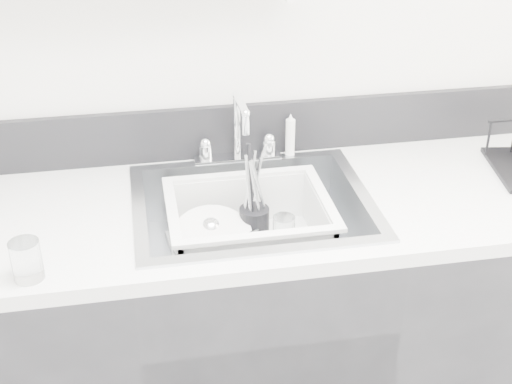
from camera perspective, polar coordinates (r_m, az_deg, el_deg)
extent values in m
cube|color=silver|center=(2.04, -1.82, 12.69)|extent=(3.50, 0.02, 2.60)
cube|color=black|center=(2.20, -0.24, -11.73)|extent=(3.20, 0.62, 0.88)
cube|color=white|center=(1.93, -0.27, -1.36)|extent=(3.20, 0.62, 0.04)
cube|color=black|center=(2.14, -1.69, 4.96)|extent=(3.20, 0.02, 0.16)
cube|color=silver|center=(2.13, -1.48, 2.73)|extent=(0.26, 0.06, 0.02)
cylinder|color=silver|center=(2.11, -4.04, 3.17)|extent=(0.04, 0.04, 0.05)
cylinder|color=silver|center=(2.14, 1.03, 3.58)|extent=(0.04, 0.04, 0.05)
cylinder|color=silver|center=(2.09, -1.52, 5.23)|extent=(0.02, 0.02, 0.20)
cylinder|color=silver|center=(1.98, -1.21, 7.13)|extent=(0.02, 0.15, 0.02)
cylinder|color=silver|center=(2.13, 2.75, 4.56)|extent=(0.03, 0.03, 0.14)
cylinder|color=white|center=(1.97, -3.18, -4.94)|extent=(0.24, 0.24, 0.01)
cylinder|color=white|center=(1.97, -3.06, -4.49)|extent=(0.23, 0.23, 0.01)
cylinder|color=white|center=(1.94, -3.51, -3.75)|extent=(0.27, 0.26, 0.10)
cylinder|color=black|center=(2.01, -0.14, -2.64)|extent=(0.08, 0.08, 0.11)
cylinder|color=silver|center=(1.97, -0.54, -0.17)|extent=(0.01, 0.05, 0.21)
cylinder|color=silver|center=(1.96, 0.30, -0.63)|extent=(0.02, 0.04, 0.19)
cylinder|color=black|center=(1.95, -0.46, 0.30)|extent=(0.01, 0.06, 0.23)
cylinder|color=white|center=(2.00, 2.24, -3.13)|extent=(0.06, 0.06, 0.09)
cylinder|color=white|center=(1.68, -17.89, -5.22)|extent=(0.08, 0.08, 0.10)
imported|color=white|center=(1.96, 2.26, -4.83)|extent=(0.11, 0.11, 0.03)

